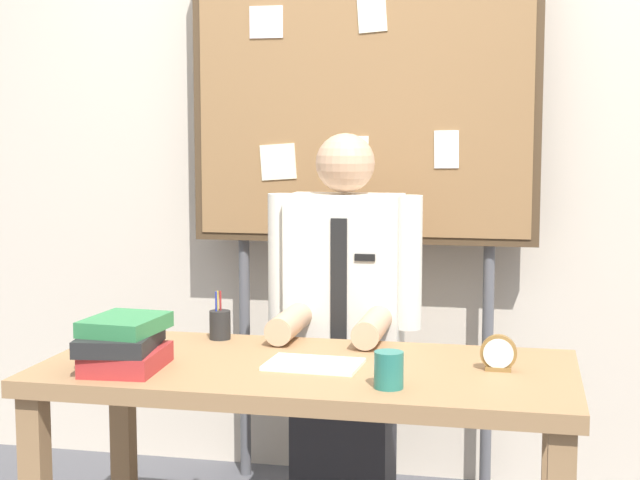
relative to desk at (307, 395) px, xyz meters
The scene contains 9 objects.
back_wall 1.36m from the desk, 90.00° to the left, with size 6.40×0.08×2.70m, color beige.
desk is the anchor object (origin of this frame).
person 0.59m from the desk, 90.00° to the left, with size 0.55×0.56×1.41m.
bulletin_board 1.32m from the desk, 90.01° to the left, with size 1.35×0.09×2.16m.
book_stack 0.56m from the desk, 162.06° to the right, with size 0.25×0.31×0.15m.
open_notebook 0.10m from the desk, 39.30° to the right, with size 0.27×0.19×0.01m, color silver.
desk_clock 0.57m from the desk, ahead, with size 0.10×0.04×0.10m.
coffee_mug 0.37m from the desk, 37.74° to the right, with size 0.08×0.08×0.10m, color #267266.
pen_holder 0.48m from the desk, 142.26° to the left, with size 0.07×0.07×0.16m.
Camera 1 is at (0.62, -2.68, 1.40)m, focal length 53.47 mm.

